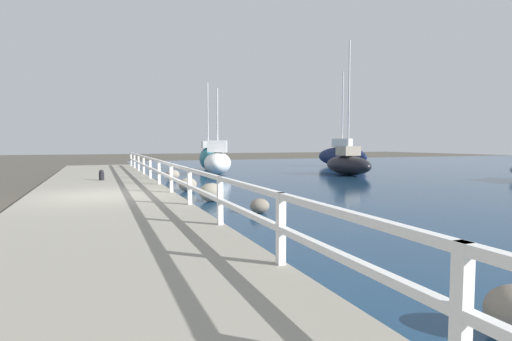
# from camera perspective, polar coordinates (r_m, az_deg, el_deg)

# --- Properties ---
(ground_plane) EXTENTS (120.00, 120.00, 0.00)m
(ground_plane) POSITION_cam_1_polar(r_m,az_deg,el_deg) (12.75, -21.03, -4.58)
(ground_plane) COLOR #4C473D
(dock_walkway) EXTENTS (4.27, 36.00, 0.28)m
(dock_walkway) POSITION_cam_1_polar(r_m,az_deg,el_deg) (12.73, -21.05, -3.96)
(dock_walkway) COLOR gray
(dock_walkway) RESTS_ON ground
(railing) EXTENTS (0.10, 32.50, 0.92)m
(railing) POSITION_cam_1_polar(r_m,az_deg,el_deg) (12.83, -12.02, -0.28)
(railing) COLOR white
(railing) RESTS_ON dock_walkway
(boulder_mid_strip) EXTENTS (0.77, 0.70, 0.58)m
(boulder_mid_strip) POSITION_cam_1_polar(r_m,az_deg,el_deg) (12.60, -6.38, -3.11)
(boulder_mid_strip) COLOR gray
(boulder_mid_strip) RESTS_ON ground
(boulder_upstream) EXTENTS (0.69, 0.62, 0.52)m
(boulder_upstream) POSITION_cam_1_polar(r_m,az_deg,el_deg) (20.32, -11.83, -0.61)
(boulder_upstream) COLOR gray
(boulder_upstream) RESTS_ON ground
(boulder_water_edge) EXTENTS (0.51, 0.46, 0.39)m
(boulder_water_edge) POSITION_cam_1_polar(r_m,az_deg,el_deg) (10.45, 0.52, -5.07)
(boulder_water_edge) COLOR slate
(boulder_water_edge) RESTS_ON ground
(boulder_downstream) EXTENTS (0.70, 0.63, 0.52)m
(boulder_downstream) POSITION_cam_1_polar(r_m,az_deg,el_deg) (15.42, -9.74, -1.98)
(boulder_downstream) COLOR gray
(boulder_downstream) RESTS_ON ground
(mooring_bollard) EXTENTS (0.21, 0.21, 0.44)m
(mooring_bollard) POSITION_cam_1_polar(r_m,az_deg,el_deg) (17.92, -21.20, -0.60)
(mooring_bollard) COLOR black
(mooring_bollard) RESTS_ON dock_walkway
(sailboat_black) EXTENTS (1.50, 3.86, 7.66)m
(sailboat_black) POSITION_cam_1_polar(r_m,az_deg,el_deg) (23.62, 13.00, 0.98)
(sailboat_black) COLOR black
(sailboat_black) RESTS_ON water_surface
(sailboat_navy) EXTENTS (2.80, 4.42, 7.42)m
(sailboat_navy) POSITION_cam_1_polar(r_m,az_deg,el_deg) (32.20, 12.18, 2.15)
(sailboat_navy) COLOR #192347
(sailboat_navy) RESTS_ON water_surface
(sailboat_teal) EXTENTS (1.67, 3.46, 5.98)m
(sailboat_teal) POSITION_cam_1_polar(r_m,az_deg,el_deg) (27.96, -6.86, 1.88)
(sailboat_teal) COLOR #1E707A
(sailboat_teal) RESTS_ON water_surface
(sailboat_white) EXTENTS (2.71, 4.04, 5.01)m
(sailboat_white) POSITION_cam_1_polar(r_m,az_deg,el_deg) (23.46, -5.51, 1.35)
(sailboat_white) COLOR white
(sailboat_white) RESTS_ON water_surface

